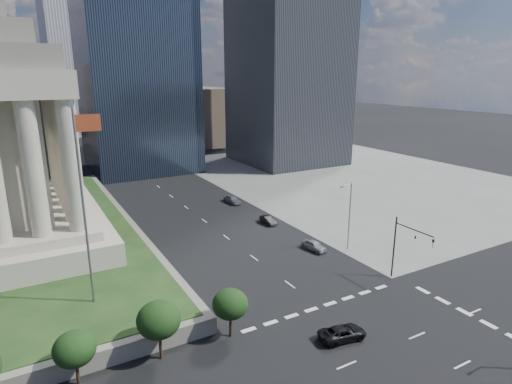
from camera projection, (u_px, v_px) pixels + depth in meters
ground at (131, 166)px, 119.49m from camera, size 500.00×500.00×0.00m
sidewalk_ne at (354, 176)px, 107.62m from camera, size 68.00×90.00×0.03m
flagpole at (84, 198)px, 41.84m from camera, size 2.52×0.24×20.00m
midrise_glass at (134, 53)px, 108.23m from camera, size 26.00×26.00×60.00m
building_filler_ne at (197, 116)px, 157.14m from camera, size 20.00×30.00×20.00m
building_filler_nw at (0, 112)px, 126.78m from camera, size 24.00×30.00×28.00m
traffic_signal_ne at (406, 243)px, 51.50m from camera, size 0.30×5.74×8.00m
street_lamp_north at (349, 213)px, 61.28m from camera, size 2.13×0.22×10.00m
pickup_truck at (343, 333)px, 41.37m from camera, size 2.88×5.05×1.33m
parked_sedan_near at (314, 245)px, 62.35m from camera, size 4.30×2.10×1.41m
parked_sedan_mid at (268, 220)px, 73.38m from camera, size 1.51×3.99×1.30m
parked_sedan_far at (232, 199)px, 85.03m from camera, size 4.71×2.15×1.57m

